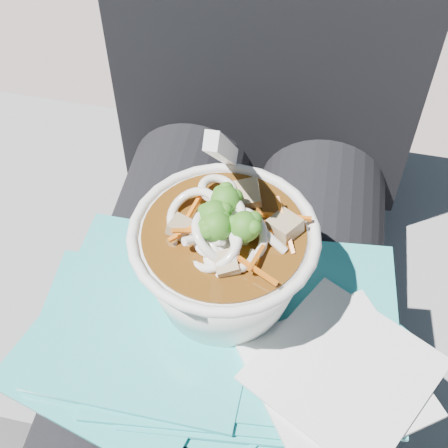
% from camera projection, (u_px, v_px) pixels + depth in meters
% --- Properties ---
extents(stone_ledge, '(1.02, 0.54, 0.45)m').
position_uv_depth(stone_ledge, '(242.00, 351.00, 0.96)').
color(stone_ledge, slate).
rests_on(stone_ledge, ground).
extents(lap, '(0.31, 0.48, 0.15)m').
position_uv_depth(lap, '(226.00, 339.00, 0.63)').
color(lap, black).
rests_on(lap, stone_ledge).
extents(person_body, '(0.34, 0.94, 1.00)m').
position_uv_depth(person_body, '(240.00, 252.00, 0.67)').
color(person_body, black).
rests_on(person_body, ground).
extents(plastic_bag, '(0.35, 0.28, 0.02)m').
position_uv_depth(plastic_bag, '(215.00, 326.00, 0.54)').
color(plastic_bag, '#29ABAC').
rests_on(plastic_bag, lap).
extents(napkins, '(0.18, 0.18, 0.01)m').
position_uv_depth(napkins, '(339.00, 374.00, 0.50)').
color(napkins, white).
rests_on(napkins, plastic_bag).
extents(udon_bowl, '(0.18, 0.18, 0.19)m').
position_uv_depth(udon_bowl, '(224.00, 255.00, 0.51)').
color(udon_bowl, white).
rests_on(udon_bowl, plastic_bag).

